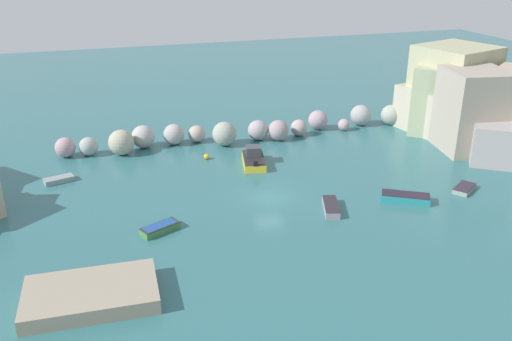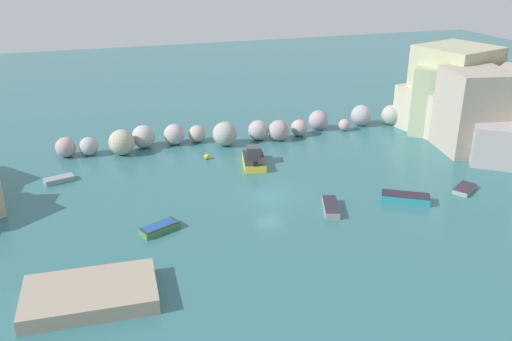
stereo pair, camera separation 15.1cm
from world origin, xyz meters
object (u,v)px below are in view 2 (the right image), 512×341
moored_boat_0 (254,159)px  moored_boat_5 (464,189)px  moored_boat_1 (59,179)px  moored_boat_3 (160,228)px  stone_dock (90,294)px  moored_boat_2 (331,207)px  moored_boat_4 (405,198)px  channel_buoy (207,157)px

moored_boat_0 → moored_boat_5: 20.23m
moored_boat_5 → moored_boat_1: bearing=124.6°
moored_boat_3 → stone_dock: bearing=-149.8°
stone_dock → moored_boat_2: (19.78, 6.96, -0.20)m
moored_boat_2 → moored_boat_5: bearing=-71.4°
stone_dock → moored_boat_4: stone_dock is taller
moored_boat_0 → moored_boat_1: bearing=98.2°
moored_boat_1 → moored_boat_5: size_ratio=0.97×
channel_buoy → moored_boat_2: 16.45m
moored_boat_0 → moored_boat_1: 18.90m
moored_boat_3 → moored_boat_4: size_ratio=0.77×
channel_buoy → moored_boat_2: bearing=-63.7°
moored_boat_1 → moored_boat_4: (28.86, -13.67, 0.12)m
moored_boat_1 → moored_boat_3: 14.66m
channel_buoy → moored_boat_1: 14.70m
stone_dock → moored_boat_3: size_ratio=2.47×
moored_boat_4 → moored_boat_5: (6.33, 0.30, -0.13)m
moored_boat_0 → moored_boat_3: size_ratio=1.45×
moored_boat_4 → moored_boat_5: 6.34m
channel_buoy → moored_boat_0: moored_boat_0 is taller
moored_boat_2 → moored_boat_5: size_ratio=1.24×
stone_dock → channel_buoy: size_ratio=14.30×
moored_boat_3 → moored_boat_5: size_ratio=1.12×
moored_boat_0 → moored_boat_4: (10.02, -12.20, -0.25)m
moored_boat_0 → moored_boat_3: (-11.20, -11.04, -0.30)m
channel_buoy → moored_boat_2: size_ratio=0.16×
moored_boat_1 → moored_boat_5: bearing=143.3°
channel_buoy → moored_boat_3: size_ratio=0.17×
stone_dock → moored_boat_2: size_ratio=2.23×
moored_boat_3 → channel_buoy: bearing=39.0°
moored_boat_1 → moored_boat_5: 37.65m
moored_boat_1 → moored_boat_2: size_ratio=0.78×
moored_boat_4 → stone_dock: bearing=-134.9°
moored_boat_1 → moored_boat_4: bearing=138.7°
moored_boat_2 → moored_boat_4: size_ratio=0.85×
moored_boat_1 → moored_boat_2: moored_boat_2 is taller
stone_dock → moored_boat_4: size_ratio=1.91×
moored_boat_0 → moored_boat_4: 15.79m
stone_dock → moored_boat_1: (-2.14, 20.23, -0.27)m
stone_dock → moored_boat_5: size_ratio=2.77×
moored_boat_0 → moored_boat_3: moored_boat_0 is taller
stone_dock → moored_boat_4: bearing=13.8°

